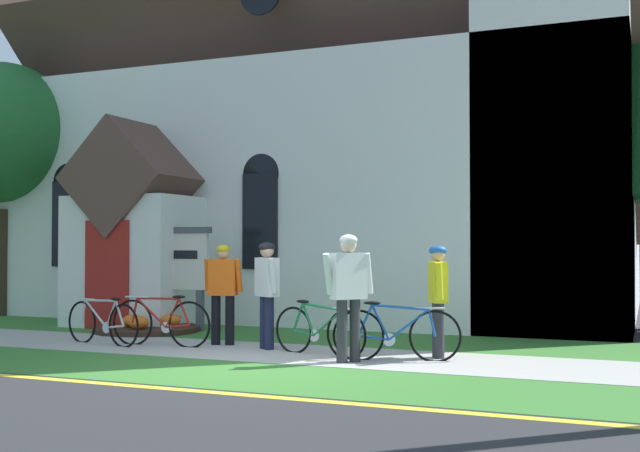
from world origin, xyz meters
name	(u,v)px	position (x,y,z in m)	size (l,w,h in m)	color
ground	(352,335)	(0.00, 4.00, 0.00)	(140.00, 140.00, 0.00)	#2B2B2D
sidewalk_slab	(166,346)	(-2.18, 1.37, 0.01)	(32.00, 2.04, 0.01)	#A8A59E
grass_verge	(82,364)	(-2.18, -0.65, 0.00)	(32.00, 1.99, 0.01)	#38722D
church_lawn	(232,333)	(-2.18, 3.54, 0.00)	(24.00, 2.31, 0.01)	#38722D
curb_paint_stripe	(20,377)	(-2.18, -1.80, 0.00)	(28.00, 0.16, 0.01)	yellow
church_building	(362,110)	(-1.89, 9.88, 5.14)	(14.25, 12.74, 13.94)	white
church_sign	(163,262)	(-3.74, 3.59, 1.30)	(2.10, 0.13, 1.97)	#474C56
flower_bed	(148,327)	(-3.72, 3.09, 0.10)	(1.96, 1.96, 0.34)	#382319
bicycle_black	(396,334)	(1.68, 1.26, 0.38)	(1.74, 0.55, 0.85)	black
bicycle_red	(161,322)	(-2.28, 1.37, 0.39)	(1.81, 0.10, 0.84)	black
bicycle_silver	(319,330)	(0.47, 1.35, 0.37)	(1.64, 0.52, 0.82)	black
bicycle_blue	(103,322)	(-3.26, 1.16, 0.37)	(1.71, 0.44, 0.80)	black
cyclist_in_yellow_jersey	(438,293)	(2.16, 1.72, 0.94)	(0.38, 0.67, 1.61)	#2D2D33
cyclist_in_red_jersey	(348,286)	(1.13, 0.83, 1.05)	(0.53, 0.64, 1.77)	#2D2D33
cyclist_in_blue_jersey	(223,287)	(-1.42, 1.85, 0.95)	(0.65, 0.30, 1.63)	black
cyclist_in_white_jersey	(267,287)	(-0.53, 1.66, 0.97)	(0.50, 0.56, 1.66)	#191E38
yard_deciduous_tree	(2,134)	(-8.90, 4.70, 4.21)	(3.39, 3.39, 5.86)	#3D2D1E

